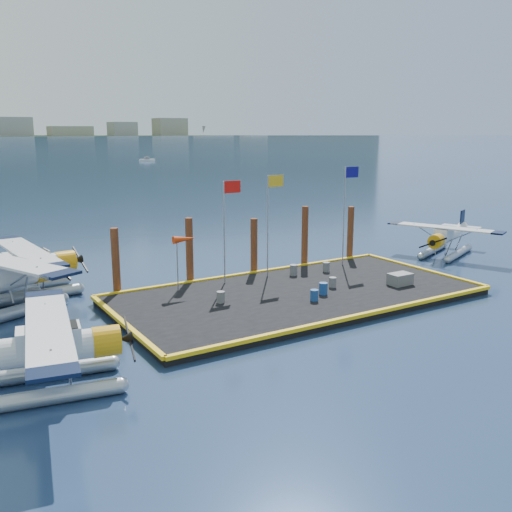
% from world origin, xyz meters
% --- Properties ---
extents(ground, '(4000.00, 4000.00, 0.00)m').
position_xyz_m(ground, '(0.00, 0.00, 0.00)').
color(ground, navy).
rests_on(ground, ground).
extents(dock, '(20.00, 10.00, 0.40)m').
position_xyz_m(dock, '(0.00, 0.00, 0.20)').
color(dock, black).
rests_on(dock, ground).
extents(dock_bumpers, '(20.25, 10.25, 0.18)m').
position_xyz_m(dock_bumpers, '(0.00, 0.00, 0.49)').
color(dock_bumpers, yellow).
rests_on(dock_bumpers, dock).
extents(far_backdrop, '(3050.00, 2050.00, 810.00)m').
position_xyz_m(far_backdrop, '(239.91, 1737.52, 9.45)').
color(far_backdrop, black).
rests_on(far_backdrop, ground).
extents(seaplane_a, '(8.68, 9.50, 3.36)m').
position_xyz_m(seaplane_a, '(-14.63, -4.69, 1.46)').
color(seaplane_a, '#9BA2A9').
rests_on(seaplane_a, ground).
extents(seaplane_c, '(9.22, 10.17, 3.60)m').
position_xyz_m(seaplane_c, '(-13.06, 8.32, 1.57)').
color(seaplane_c, '#9BA2A9').
rests_on(seaplane_c, ground).
extents(seaplane_d, '(7.80, 8.21, 2.99)m').
position_xyz_m(seaplane_d, '(15.95, 3.28, 1.30)').
color(seaplane_d, '#9BA2A9').
rests_on(seaplane_d, ground).
extents(drum_0, '(0.42, 0.42, 0.60)m').
position_xyz_m(drum_0, '(-4.57, 0.45, 0.70)').
color(drum_0, slate).
rests_on(drum_0, dock).
extents(drum_1, '(0.47, 0.47, 0.66)m').
position_xyz_m(drum_1, '(0.97, -1.15, 0.73)').
color(drum_1, navy).
rests_on(drum_1, dock).
extents(drum_2, '(0.42, 0.42, 0.59)m').
position_xyz_m(drum_2, '(2.32, -0.29, 0.69)').
color(drum_2, slate).
rests_on(drum_2, dock).
extents(drum_3, '(0.43, 0.43, 0.60)m').
position_xyz_m(drum_3, '(-0.18, -1.84, 0.70)').
color(drum_3, navy).
rests_on(drum_3, dock).
extents(drum_4, '(0.44, 0.44, 0.62)m').
position_xyz_m(drum_4, '(4.32, 2.80, 0.71)').
color(drum_4, slate).
rests_on(drum_4, dock).
extents(drum_5, '(0.47, 0.47, 0.67)m').
position_xyz_m(drum_5, '(2.03, 3.17, 0.73)').
color(drum_5, slate).
rests_on(drum_5, dock).
extents(crate, '(1.34, 0.89, 0.67)m').
position_xyz_m(crate, '(6.06, -1.90, 0.74)').
color(crate, slate).
rests_on(crate, dock).
extents(flagpole_red, '(1.14, 0.08, 6.00)m').
position_xyz_m(flagpole_red, '(-2.29, 3.80, 4.40)').
color(flagpole_red, gray).
rests_on(flagpole_red, dock).
extents(flagpole_yellow, '(1.14, 0.08, 6.20)m').
position_xyz_m(flagpole_yellow, '(0.70, 3.80, 4.51)').
color(flagpole_yellow, gray).
rests_on(flagpole_yellow, dock).
extents(flagpole_blue, '(1.14, 0.08, 6.50)m').
position_xyz_m(flagpole_blue, '(6.70, 3.80, 4.69)').
color(flagpole_blue, gray).
rests_on(flagpole_blue, dock).
extents(windsock, '(1.40, 0.44, 3.12)m').
position_xyz_m(windsock, '(-5.03, 3.80, 3.23)').
color(windsock, gray).
rests_on(windsock, dock).
extents(piling_0, '(0.44, 0.44, 4.00)m').
position_xyz_m(piling_0, '(-8.50, 5.40, 2.00)').
color(piling_0, '#4E2916').
rests_on(piling_0, ground).
extents(piling_1, '(0.44, 0.44, 4.20)m').
position_xyz_m(piling_1, '(-4.00, 5.40, 2.10)').
color(piling_1, '#4E2916').
rests_on(piling_1, ground).
extents(piling_2, '(0.44, 0.44, 3.80)m').
position_xyz_m(piling_2, '(0.50, 5.40, 1.90)').
color(piling_2, '#4E2916').
rests_on(piling_2, ground).
extents(piling_3, '(0.44, 0.44, 4.30)m').
position_xyz_m(piling_3, '(4.50, 5.40, 2.15)').
color(piling_3, '#4E2916').
rests_on(piling_3, ground).
extents(piling_4, '(0.44, 0.44, 4.00)m').
position_xyz_m(piling_4, '(8.50, 5.40, 2.00)').
color(piling_4, '#4E2916').
rests_on(piling_4, ground).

